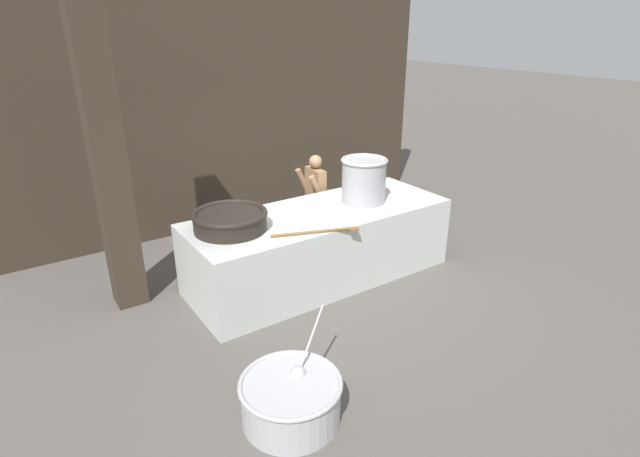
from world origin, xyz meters
TOP-DOWN VIEW (x-y plane):
  - ground_plane at (0.00, 0.00)m, footprint 60.00×60.00m
  - back_wall at (0.00, 2.83)m, footprint 8.11×0.24m
  - support_pillar at (-2.48, 0.89)m, footprint 0.38×0.38m
  - hearth_platform at (0.00, 0.00)m, footprint 3.78×1.40m
  - giant_wok_near at (-1.31, 0.11)m, footprint 0.96×0.96m
  - stock_pot at (0.76, -0.01)m, footprint 0.68×0.68m
  - stirring_paddle at (-0.42, -0.62)m, footprint 1.08×0.45m
  - cook at (0.62, 1.05)m, footprint 0.37×0.57m
  - prep_bowl_vegetables at (-1.81, -2.18)m, footprint 1.15×0.98m

SIDE VIEW (x-z plane):
  - ground_plane at x=0.00m, z-range 0.00..0.00m
  - prep_bowl_vegetables at x=-1.81m, z-range -0.17..0.66m
  - hearth_platform at x=0.00m, z-range 0.00..1.03m
  - cook at x=0.62m, z-range 0.06..1.59m
  - stirring_paddle at x=-0.42m, z-range 1.03..1.07m
  - giant_wok_near at x=-1.31m, z-range 1.04..1.30m
  - stock_pot at x=0.76m, z-range 1.04..1.69m
  - back_wall at x=0.00m, z-range 0.00..4.07m
  - support_pillar at x=-2.48m, z-range 0.00..4.07m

